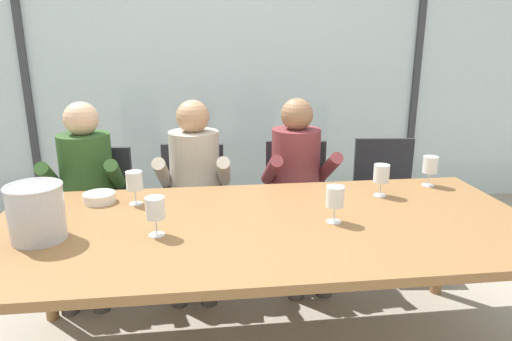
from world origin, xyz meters
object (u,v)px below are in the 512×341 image
at_px(wine_glass_center_pour, 134,182).
at_px(wine_glass_by_right_taster, 381,174).
at_px(chair_center, 296,196).
at_px(person_maroon_top, 298,178).
at_px(wine_glass_by_left_taster, 335,198).
at_px(chair_left_of_center, 192,201).
at_px(wine_glass_near_bucket, 430,166).
at_px(wine_glass_spare_empty, 155,210).
at_px(ice_bucket_primary, 36,212).
at_px(person_beige_jumper, 194,182).
at_px(tasting_bowl, 99,198).
at_px(person_olive_shirt, 85,186).
at_px(dining_table, 265,234).
at_px(chair_right_of_center, 385,192).
at_px(chair_near_curtain, 98,205).

xyz_separation_m(wine_glass_center_pour, wine_glass_by_right_taster, (1.30, -0.03, 0.00)).
xyz_separation_m(chair_center, wine_glass_by_right_taster, (0.31, -0.69, 0.35)).
xyz_separation_m(person_maroon_top, wine_glass_by_left_taster, (-0.02, -0.88, 0.17)).
height_order(chair_left_of_center, chair_center, same).
relative_size(chair_center, wine_glass_by_left_taster, 4.97).
distance_m(chair_left_of_center, chair_center, 0.72).
distance_m(wine_glass_near_bucket, wine_glass_by_right_taster, 0.37).
bearing_deg(wine_glass_spare_empty, ice_bucket_primary, 177.52).
height_order(person_beige_jumper, wine_glass_spare_empty, person_beige_jumper).
distance_m(tasting_bowl, wine_glass_spare_empty, 0.57).
height_order(person_olive_shirt, wine_glass_center_pour, person_olive_shirt).
xyz_separation_m(chair_center, person_beige_jumper, (-0.69, -0.14, 0.17)).
height_order(tasting_bowl, wine_glass_by_left_taster, wine_glass_by_left_taster).
bearing_deg(wine_glass_by_right_taster, dining_table, -156.26).
bearing_deg(wine_glass_by_left_taster, dining_table, 173.51).
bearing_deg(chair_right_of_center, wine_glass_near_bucket, -82.91).
height_order(dining_table, wine_glass_near_bucket, wine_glass_near_bucket).
relative_size(person_olive_shirt, wine_glass_by_right_taster, 6.81).
height_order(chair_near_curtain, person_olive_shirt, person_olive_shirt).
bearing_deg(wine_glass_by_left_taster, chair_right_of_center, 56.27).
height_order(wine_glass_by_right_taster, wine_glass_spare_empty, same).
relative_size(wine_glass_by_left_taster, wine_glass_near_bucket, 1.00).
bearing_deg(wine_glass_spare_empty, person_maroon_top, 48.41).
xyz_separation_m(dining_table, person_beige_jumper, (-0.33, 0.85, 0.00)).
relative_size(person_beige_jumper, person_maroon_top, 1.00).
bearing_deg(wine_glass_near_bucket, chair_center, 139.61).
bearing_deg(wine_glass_center_pour, wine_glass_by_left_taster, -20.78).
relative_size(chair_right_of_center, wine_glass_spare_empty, 4.97).
relative_size(chair_left_of_center, chair_center, 1.00).
bearing_deg(chair_center, tasting_bowl, -145.10).
bearing_deg(wine_glass_center_pour, person_beige_jumper, 60.81).
relative_size(person_beige_jumper, wine_glass_by_right_taster, 6.81).
height_order(chair_near_curtain, wine_glass_near_bucket, wine_glass_near_bucket).
bearing_deg(chair_center, dining_table, -102.65).
bearing_deg(person_olive_shirt, person_maroon_top, -2.15).
bearing_deg(dining_table, wine_glass_near_bucket, 22.95).
distance_m(wine_glass_center_pour, wine_glass_spare_empty, 0.43).
distance_m(wine_glass_by_left_taster, wine_glass_near_bucket, 0.84).
bearing_deg(person_beige_jumper, wine_glass_near_bucket, -13.26).
bearing_deg(person_maroon_top, chair_left_of_center, 165.59).
height_order(dining_table, person_maroon_top, person_maroon_top).
bearing_deg(person_olive_shirt, chair_near_curtain, 73.13).
distance_m(person_beige_jumper, tasting_bowl, 0.68).
relative_size(chair_right_of_center, person_maroon_top, 0.73).
height_order(chair_right_of_center, person_olive_shirt, person_olive_shirt).
distance_m(person_maroon_top, wine_glass_center_pour, 1.11).
bearing_deg(wine_glass_spare_empty, tasting_bowl, 125.64).
relative_size(ice_bucket_primary, wine_glass_center_pour, 1.39).
xyz_separation_m(chair_near_curtain, chair_right_of_center, (1.98, 0.03, 0.00)).
bearing_deg(wine_glass_center_pour, chair_left_of_center, 67.70).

